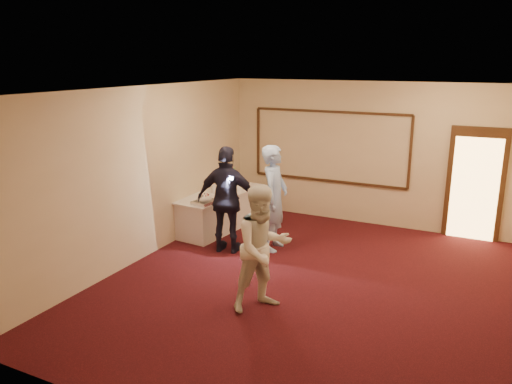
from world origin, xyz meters
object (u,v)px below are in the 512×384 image
(plate_stack_a, at_px, (216,189))
(guest, at_px, (228,200))
(buffet_table, at_px, (220,210))
(cupcake_stand, at_px, (233,177))
(tart, at_px, (222,195))
(plate_stack_b, at_px, (237,187))
(man, at_px, (274,198))
(pavlova_tray, at_px, (205,200))
(woman, at_px, (263,248))

(plate_stack_a, xyz_separation_m, guest, (0.84, -1.00, 0.12))
(buffet_table, xyz_separation_m, cupcake_stand, (-0.14, 0.84, 0.52))
(tart, bearing_deg, plate_stack_b, 88.00)
(guest, bearing_deg, tart, -63.52)
(plate_stack_b, bearing_deg, man, -35.24)
(cupcake_stand, height_order, plate_stack_b, cupcake_stand)
(pavlova_tray, relative_size, woman, 0.29)
(plate_stack_a, distance_m, plate_stack_b, 0.47)
(man, height_order, woman, man)
(cupcake_stand, height_order, tart, cupcake_stand)
(buffet_table, relative_size, plate_stack_b, 13.59)
(buffet_table, relative_size, plate_stack_a, 11.59)
(buffet_table, xyz_separation_m, plate_stack_a, (-0.06, -0.04, 0.46))
(guest, bearing_deg, man, -154.37)
(pavlova_tray, xyz_separation_m, plate_stack_a, (-0.22, 0.79, 0.01))
(woman, height_order, guest, guest)
(cupcake_stand, distance_m, woman, 4.30)
(pavlova_tray, xyz_separation_m, guest, (0.62, -0.22, 0.13))
(man, bearing_deg, pavlova_tray, 96.06)
(woman, bearing_deg, pavlova_tray, 84.65)
(woman, bearing_deg, buffet_table, 76.39)
(man, xyz_separation_m, woman, (0.79, -2.16, -0.08))
(buffet_table, bearing_deg, pavlova_tray, -79.04)
(pavlova_tray, relative_size, man, 0.26)
(cupcake_stand, relative_size, tart, 1.36)
(plate_stack_a, relative_size, tart, 0.69)
(plate_stack_b, bearing_deg, woman, -56.13)
(plate_stack_b, height_order, tart, plate_stack_b)
(pavlova_tray, xyz_separation_m, plate_stack_b, (0.07, 1.16, -0.00))
(buffet_table, height_order, plate_stack_a, plate_stack_a)
(plate_stack_a, relative_size, woman, 0.11)
(buffet_table, relative_size, cupcake_stand, 5.86)
(plate_stack_b, bearing_deg, cupcake_stand, 126.07)
(cupcake_stand, distance_m, plate_stack_b, 0.63)
(buffet_table, height_order, cupcake_stand, cupcake_stand)
(plate_stack_a, bearing_deg, woman, -48.97)
(plate_stack_a, xyz_separation_m, tart, (0.26, -0.21, -0.05))
(pavlova_tray, bearing_deg, plate_stack_b, 86.70)
(plate_stack_a, relative_size, plate_stack_b, 1.17)
(plate_stack_a, bearing_deg, tart, -38.34)
(cupcake_stand, bearing_deg, tart, -72.25)
(buffet_table, distance_m, tart, 0.52)
(plate_stack_b, xyz_separation_m, tart, (-0.02, -0.58, -0.04))
(plate_stack_a, relative_size, guest, 0.10)
(buffet_table, distance_m, plate_stack_a, 0.47)
(plate_stack_b, xyz_separation_m, woman, (2.05, -3.05, 0.06))
(buffet_table, distance_m, plate_stack_b, 0.61)
(man, distance_m, woman, 2.31)
(cupcake_stand, height_order, man, man)
(plate_stack_a, bearing_deg, plate_stack_b, 52.96)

